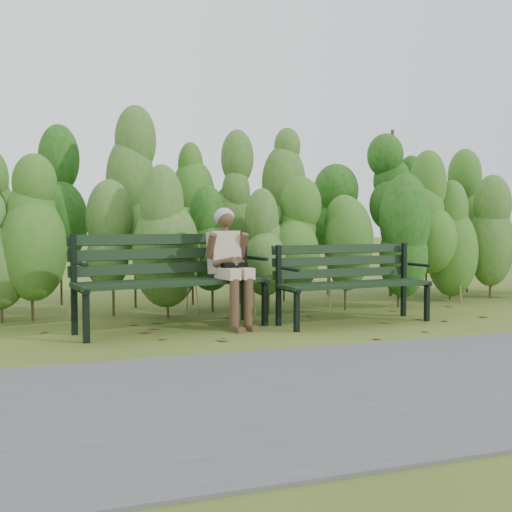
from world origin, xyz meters
name	(u,v)px	position (x,y,z in m)	size (l,w,h in m)	color
ground	(267,331)	(0.00, 0.00, 0.00)	(80.00, 80.00, 0.00)	#41501C
footpath	(377,385)	(0.00, -2.20, 0.01)	(60.00, 2.50, 0.01)	#474749
hedge_band	(219,211)	(0.00, 1.86, 1.26)	(11.04, 1.67, 2.42)	#47381E
leaf_litter	(274,339)	(-0.08, -0.44, 0.00)	(5.37, 2.11, 0.01)	brown
bench_left	(170,273)	(-0.91, 0.47, 0.59)	(2.07, 1.01, 0.99)	black
bench_right	(350,276)	(1.06, 0.24, 0.51)	(1.78, 0.73, 0.87)	black
seated_woman	(229,257)	(-0.28, 0.39, 0.74)	(0.49, 0.71, 1.27)	#CDB297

